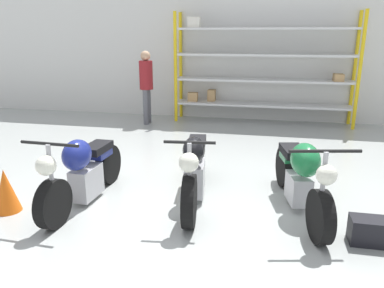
% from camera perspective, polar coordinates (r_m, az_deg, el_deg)
% --- Properties ---
extents(ground_plane, '(30.00, 30.00, 0.00)m').
position_cam_1_polar(ground_plane, '(4.93, -0.96, -9.12)').
color(ground_plane, '#9EA3A0').
extents(back_wall, '(30.00, 0.08, 3.60)m').
position_cam_1_polar(back_wall, '(9.71, 6.15, 14.41)').
color(back_wall, silver).
rests_on(back_wall, ground_plane).
extents(shelving_rack, '(4.31, 0.63, 2.64)m').
position_cam_1_polar(shelving_rack, '(9.33, 10.35, 11.36)').
color(shelving_rack, yellow).
rests_on(shelving_rack, ground_plane).
extents(motorcycle_blue, '(0.70, 1.95, 1.00)m').
position_cam_1_polar(motorcycle_blue, '(5.01, -16.31, -3.99)').
color(motorcycle_blue, black).
rests_on(motorcycle_blue, ground_plane).
extents(motorcycle_black, '(0.57, 2.11, 1.01)m').
position_cam_1_polar(motorcycle_black, '(4.91, 0.38, -3.78)').
color(motorcycle_black, black).
rests_on(motorcycle_black, ground_plane).
extents(motorcycle_green, '(0.80, 2.09, 1.01)m').
position_cam_1_polar(motorcycle_green, '(4.79, 16.32, -4.63)').
color(motorcycle_green, black).
rests_on(motorcycle_green, ground_plane).
extents(person_browsing, '(0.33, 0.33, 1.75)m').
position_cam_1_polar(person_browsing, '(9.14, -6.99, 9.45)').
color(person_browsing, '#595960').
rests_on(person_browsing, ground_plane).
extents(toolbox, '(0.44, 0.26, 0.28)m').
position_cam_1_polar(toolbox, '(4.45, 25.68, -11.88)').
color(toolbox, black).
rests_on(toolbox, ground_plane).
extents(traffic_cone, '(0.32, 0.32, 0.55)m').
position_cam_1_polar(traffic_cone, '(5.18, -26.49, -6.36)').
color(traffic_cone, orange).
rests_on(traffic_cone, ground_plane).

